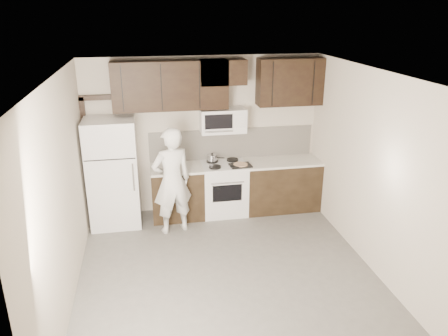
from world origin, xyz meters
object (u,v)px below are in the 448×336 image
object	(u,v)px
refrigerator	(113,173)
person	(172,181)
stove	(224,188)
microwave	(223,120)

from	to	relation	value
refrigerator	person	distance (m)	1.03
stove	person	distance (m)	1.14
microwave	stove	bearing A→B (deg)	-89.90
stove	refrigerator	size ratio (longest dim) A/B	0.52
stove	refrigerator	distance (m)	1.90
microwave	refrigerator	xyz separation A→B (m)	(-1.85, -0.17, -0.75)
refrigerator	person	world-z (taller)	refrigerator
stove	microwave	xyz separation A→B (m)	(-0.00, 0.12, 1.19)
microwave	person	bearing A→B (deg)	-145.85
stove	person	xyz separation A→B (m)	(-0.93, -0.51, 0.41)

